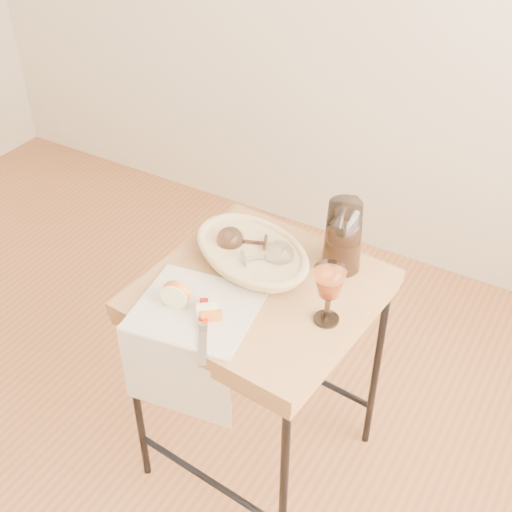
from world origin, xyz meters
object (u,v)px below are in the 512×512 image
Objects in this scene: bread_basket at (252,254)px; table_knife at (203,328)px; side_table at (259,380)px; apple_half at (177,292)px; tea_towel at (196,309)px; goblet_lying_a at (245,242)px; wine_goblet at (328,295)px; goblet_lying_b at (264,257)px; pitcher at (343,236)px.

bread_basket reaches higher than table_knife.
apple_half is at bearing -130.58° from side_table.
goblet_lying_a is at bearing 82.57° from tea_towel.
wine_goblet reaches higher than apple_half.
goblet_lying_b is (0.05, -0.02, 0.03)m from bread_basket.
bread_basket reaches higher than side_table.
side_table is 4.40× the size of wine_goblet.
apple_half is 0.14m from table_knife.
table_knife is (-0.01, -0.30, -0.04)m from goblet_lying_b.
apple_half is at bearing -158.56° from wine_goblet.
goblet_lying_b is at bearing 145.28° from table_knife.
apple_half reaches higher than bread_basket.
wine_goblet is at bearing -8.09° from side_table.
goblet_lying_a is 0.51× the size of pitcher.
apple_half is at bearing -161.40° from goblet_lying_b.
pitcher reaches higher than table_knife.
bread_basket is at bearing 59.22° from apple_half.
side_table is at bearing 35.24° from apple_half.
goblet_lying_b is at bearing 109.92° from side_table.
pitcher is 0.48m from table_knife.
goblet_lying_b is at bearing 47.40° from apple_half.
apple_half reaches higher than tea_towel.
wine_goblet is (0.07, -0.23, -0.02)m from pitcher.
apple_half is (-0.05, -0.28, -0.01)m from goblet_lying_a.
pitcher is at bearing 179.70° from goblet_lying_a.
tea_towel is 2.31× the size of goblet_lying_b.
side_table is 0.43m from bread_basket.
tea_towel is 0.90× the size of bread_basket.
bread_basket is 2.02× the size of wine_goblet.
goblet_lying_a is 0.29m from pitcher.
pitcher is 3.19× the size of apple_half.
pitcher is (0.18, 0.13, 0.05)m from goblet_lying_b.
goblet_lying_b is (-0.02, 0.06, 0.44)m from side_table.
side_table is 0.49m from apple_half.
tea_towel is at bearing -74.30° from bread_basket.
tea_towel is 0.07m from apple_half.
table_knife is at bearing -38.33° from apple_half.
tea_towel is 3.94× the size of apple_half.
goblet_lying_a is at bearing 159.75° from table_knife.
tea_towel reaches higher than side_table.
table_knife is at bearing -141.62° from wine_goblet.
goblet_lying_b is (0.08, -0.04, 0.00)m from goblet_lying_a.
goblet_lying_b is at bearing 62.80° from tea_towel.
apple_half is at bearing 179.80° from tea_towel.
table_knife is (0.12, -0.05, -0.03)m from apple_half.
table_knife reaches higher than tea_towel.
side_table is 2.99× the size of pitcher.
table_knife is (-0.19, -0.43, -0.09)m from pitcher.
pitcher reaches higher than bread_basket.
side_table is 9.56× the size of apple_half.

